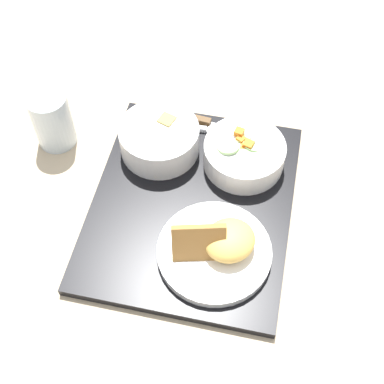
{
  "coord_description": "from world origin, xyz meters",
  "views": [
    {
      "loc": [
        0.46,
        0.15,
        0.76
      ],
      "look_at": [
        0.0,
        0.0,
        0.05
      ],
      "focal_mm": 50.0,
      "sensor_mm": 36.0,
      "label": 1
    }
  ],
  "objects": [
    {
      "name": "spoon",
      "position": [
        -0.15,
        -0.03,
        0.02
      ],
      "size": [
        0.05,
        0.16,
        0.01
      ],
      "rotation": [
        0.0,
        0.0,
        1.74
      ],
      "color": "silver",
      "rests_on": "serving_tray"
    },
    {
      "name": "glass_water",
      "position": [
        -0.07,
        -0.28,
        0.05
      ],
      "size": [
        0.07,
        0.07,
        0.11
      ],
      "color": "silver",
      "rests_on": "ground_plane"
    },
    {
      "name": "ground_plane",
      "position": [
        0.0,
        0.0,
        0.0
      ],
      "size": [
        4.0,
        4.0,
        0.0
      ],
      "primitive_type": "plane",
      "color": "tan"
    },
    {
      "name": "bowl_salad",
      "position": [
        -0.11,
        0.06,
        0.04
      ],
      "size": [
        0.14,
        0.14,
        0.06
      ],
      "color": "white",
      "rests_on": "serving_tray"
    },
    {
      "name": "knife",
      "position": [
        -0.17,
        -0.03,
        0.02
      ],
      "size": [
        0.01,
        0.19,
        0.01
      ],
      "rotation": [
        0.0,
        0.0,
        1.58
      ],
      "color": "silver",
      "rests_on": "serving_tray"
    },
    {
      "name": "serving_tray",
      "position": [
        0.0,
        0.0,
        0.01
      ],
      "size": [
        0.42,
        0.36,
        0.02
      ],
      "color": "black",
      "rests_on": "ground_plane"
    },
    {
      "name": "plate_main",
      "position": [
        0.08,
        0.07,
        0.03
      ],
      "size": [
        0.18,
        0.18,
        0.08
      ],
      "color": "white",
      "rests_on": "serving_tray"
    },
    {
      "name": "bowl_soup",
      "position": [
        -0.09,
        -0.09,
        0.05
      ],
      "size": [
        0.14,
        0.14,
        0.06
      ],
      "color": "white",
      "rests_on": "serving_tray"
    }
  ]
}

